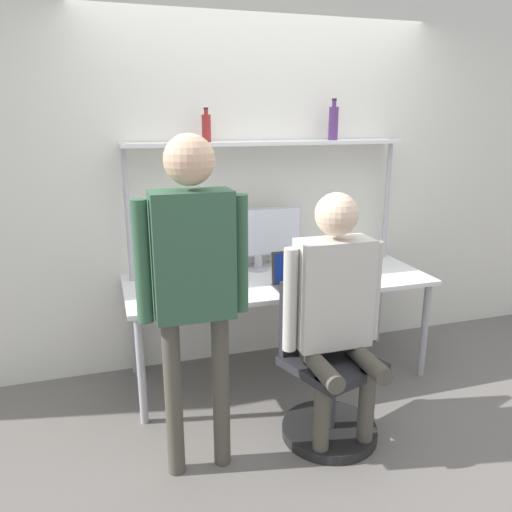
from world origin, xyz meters
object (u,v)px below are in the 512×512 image
(laptop, at_px, (299,276))
(bottle_red, at_px, (206,127))
(monitor, at_px, (258,235))
(bottle_purple, at_px, (333,123))
(person_standing, at_px, (193,267))
(office_chair, at_px, (326,388))
(person_seated, at_px, (336,299))
(cell_phone, at_px, (343,285))

(laptop, distance_m, bottle_red, 1.17)
(monitor, bearing_deg, bottle_purple, 0.80)
(monitor, xyz_separation_m, person_standing, (-0.67, -1.08, 0.14))
(monitor, height_order, office_chair, monitor)
(monitor, bearing_deg, office_chair, -84.13)
(office_chair, xyz_separation_m, person_seated, (0.01, -0.04, 0.57))
(monitor, xyz_separation_m, laptop, (0.15, -0.44, -0.19))
(bottle_purple, bearing_deg, cell_phone, -104.92)
(cell_phone, distance_m, bottle_purple, 1.18)
(person_standing, bearing_deg, bottle_purple, 41.37)
(monitor, xyz_separation_m, bottle_purple, (0.57, 0.01, 0.79))
(monitor, xyz_separation_m, bottle_red, (-0.36, 0.01, 0.76))
(cell_phone, xyz_separation_m, bottle_purple, (0.14, 0.53, 1.04))
(cell_phone, bearing_deg, bottle_red, 145.79)
(office_chair, height_order, person_seated, person_seated)
(cell_phone, relative_size, office_chair, 0.16)
(monitor, relative_size, laptop, 1.85)
(monitor, relative_size, cell_phone, 4.41)
(laptop, height_order, bottle_red, bottle_red)
(bottle_red, bearing_deg, laptop, -41.03)
(person_seated, bearing_deg, bottle_purple, 66.70)
(office_chair, relative_size, person_standing, 0.54)
(cell_phone, distance_m, person_seated, 0.61)
(monitor, distance_m, laptop, 0.50)
(bottle_purple, bearing_deg, person_standing, -138.63)
(office_chair, distance_m, bottle_purple, 1.85)
(monitor, height_order, bottle_red, bottle_red)
(person_seated, bearing_deg, person_standing, -177.08)
(office_chair, height_order, bottle_purple, bottle_purple)
(person_standing, xyz_separation_m, bottle_purple, (1.24, 1.09, 0.65))
(cell_phone, relative_size, person_seated, 0.10)
(laptop, relative_size, bottle_purple, 1.25)
(person_seated, height_order, bottle_purple, bottle_purple)
(monitor, relative_size, person_seated, 0.46)
(laptop, bearing_deg, person_seated, -93.27)
(bottle_red, height_order, bottle_purple, bottle_purple)
(laptop, bearing_deg, cell_phone, -18.11)
(person_seated, distance_m, person_standing, 0.83)
(monitor, relative_size, bottle_red, 2.98)
(bottle_red, bearing_deg, person_standing, -105.90)
(office_chair, relative_size, bottle_purple, 3.28)
(bottle_red, distance_m, bottle_purple, 0.93)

